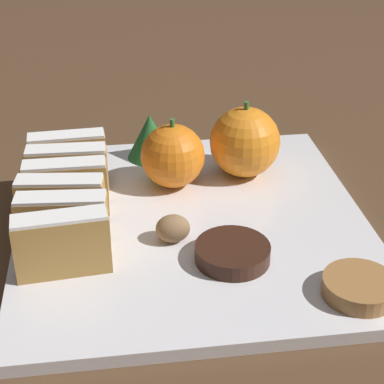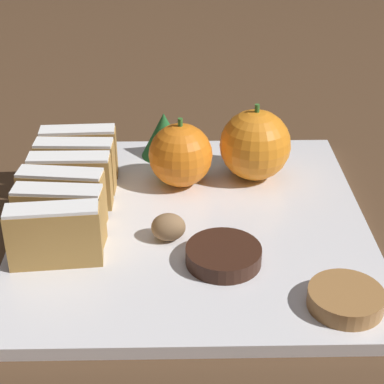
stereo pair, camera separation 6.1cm
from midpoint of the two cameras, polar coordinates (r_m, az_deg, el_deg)
name	(u,v)px [view 2 (the right image)]	position (r m, az deg, el deg)	size (l,w,h in m)	color
ground_plane	(192,229)	(0.63, 2.77, -3.39)	(6.00, 6.00, 0.00)	#513823
serving_platter	(192,224)	(0.63, 2.78, -2.93)	(0.34, 0.35, 0.01)	white
stollen_slice_front	(54,236)	(0.55, -9.10, -3.94)	(0.08, 0.03, 0.06)	#B28442
stollen_slice_second	(60,216)	(0.58, -8.79, -2.19)	(0.08, 0.03, 0.06)	#B28442
stollen_slice_third	(62,198)	(0.61, -8.67, -0.60)	(0.08, 0.03, 0.06)	#B28442
stollen_slice_fourth	(71,181)	(0.64, -8.07, 0.87)	(0.08, 0.02, 0.06)	#B28442
stollen_slice_fifth	(76,166)	(0.66, -7.75, 2.21)	(0.08, 0.03, 0.06)	#B28442
stollen_slice_sixth	(79,153)	(0.69, -7.53, 3.43)	(0.08, 0.03, 0.06)	#B28442
orange_near	(181,155)	(0.67, 1.58, 3.23)	(0.07, 0.07, 0.08)	orange
orange_far	(255,145)	(0.69, 8.17, 4.11)	(0.08, 0.08, 0.08)	orange
walnut	(168,227)	(0.59, 0.85, -3.23)	(0.03, 0.03, 0.03)	#8E6B47
chocolate_cookie	(224,255)	(0.56, 5.93, -5.71)	(0.07, 0.07, 0.02)	#381E14
gingerbread_cookie	(346,299)	(0.53, 16.74, -9.21)	(0.06, 0.06, 0.01)	#A3703D
evergreen_sprig	(164,134)	(0.73, -0.13, 5.08)	(0.05, 0.05, 0.05)	#23662D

